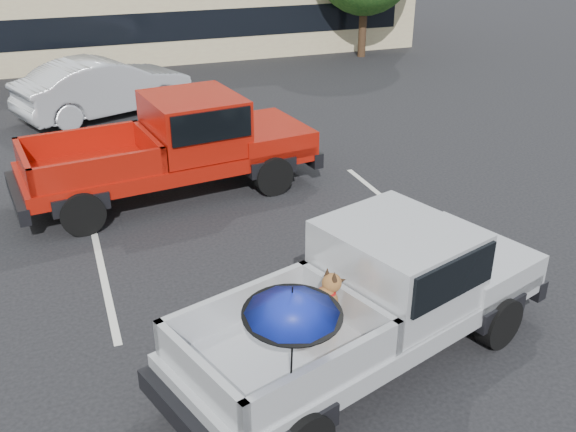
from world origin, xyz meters
TOP-DOWN VIEW (x-y plane):
  - ground at (0.00, 0.00)m, footprint 90.00×90.00m
  - stripe_left at (-3.00, 2.00)m, footprint 0.12×5.00m
  - stripe_right at (3.00, 2.00)m, footprint 0.12×5.00m
  - silver_pickup at (0.41, -1.92)m, footprint 6.02×3.62m
  - red_pickup at (-0.81, 4.64)m, footprint 6.60×3.00m
  - silver_sedan at (-1.86, 11.13)m, footprint 5.46×3.55m

SIDE VIEW (x-z plane):
  - ground at x=0.00m, z-range 0.00..0.00m
  - stripe_left at x=-3.00m, z-range 0.00..0.01m
  - stripe_right at x=3.00m, z-range 0.00..0.01m
  - silver_sedan at x=-1.86m, z-range 0.00..1.70m
  - silver_pickup at x=0.41m, z-range 0.02..2.08m
  - red_pickup at x=-0.81m, z-range 0.10..2.20m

